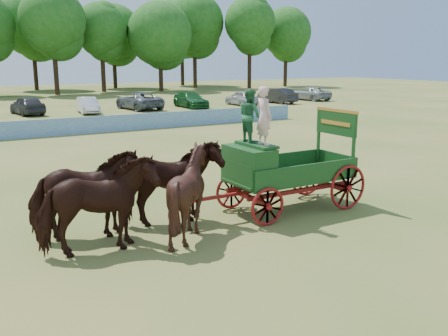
# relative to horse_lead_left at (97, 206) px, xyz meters

# --- Properties ---
(ground) EXTENTS (160.00, 160.00, 0.00)m
(ground) POSITION_rel_horse_lead_left_xyz_m (8.77, 1.48, -1.17)
(ground) COLOR olive
(ground) RESTS_ON ground
(horse_lead_left) EXTENTS (2.86, 1.48, 2.34)m
(horse_lead_left) POSITION_rel_horse_lead_left_xyz_m (0.00, 0.00, 0.00)
(horse_lead_left) COLOR black
(horse_lead_left) RESTS_ON ground
(horse_lead_right) EXTENTS (2.99, 1.90, 2.34)m
(horse_lead_right) POSITION_rel_horse_lead_left_xyz_m (0.00, 1.10, 0.00)
(horse_lead_right) COLOR black
(horse_lead_right) RESTS_ON ground
(horse_wheel_left) EXTENTS (2.27, 2.06, 2.34)m
(horse_wheel_left) POSITION_rel_horse_lead_left_xyz_m (2.40, 0.00, 0.00)
(horse_wheel_left) COLOR black
(horse_wheel_left) RESTS_ON ground
(horse_wheel_right) EXTENTS (2.90, 1.59, 2.34)m
(horse_wheel_right) POSITION_rel_horse_lead_left_xyz_m (2.40, 1.10, 0.00)
(horse_wheel_right) COLOR black
(horse_wheel_right) RESTS_ON ground
(farm_dray) EXTENTS (6.00, 2.00, 3.79)m
(farm_dray) POSITION_rel_horse_lead_left_xyz_m (5.36, 0.57, 0.48)
(farm_dray) COLOR maroon
(farm_dray) RESTS_ON ground
(sponsor_banner) EXTENTS (26.00, 0.08, 1.05)m
(sponsor_banner) POSITION_rel_horse_lead_left_xyz_m (7.77, 19.48, -0.64)
(sponsor_banner) COLOR #1C5299
(sponsor_banner) RESTS_ON ground
(parked_cars) EXTENTS (53.62, 7.19, 1.65)m
(parked_cars) POSITION_rel_horse_lead_left_xyz_m (8.40, 31.38, -0.41)
(parked_cars) COLOR silver
(parked_cars) RESTS_ON ground
(treeline) EXTENTS (91.60, 21.69, 14.84)m
(treeline) POSITION_rel_horse_lead_left_xyz_m (6.31, 61.03, 7.94)
(treeline) COLOR #382314
(treeline) RESTS_ON ground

